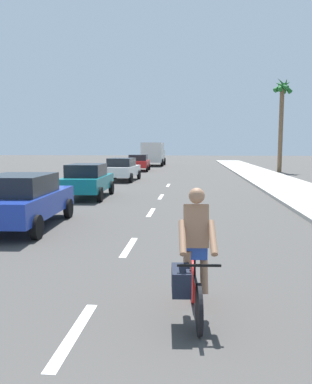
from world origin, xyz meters
The scene contains 14 objects.
ground_plane centered at (0.00, 20.00, 0.00)m, with size 160.00×160.00×0.00m, color #423F3D.
sidewalk_strip centered at (6.95, 22.00, 0.07)m, with size 3.60×80.00×0.14m, color #B2ADA3.
lane_stripe_1 centered at (0.00, 4.26, 0.00)m, with size 0.16×1.80×0.01m, color white.
lane_stripe_2 centered at (0.00, 8.56, 0.00)m, with size 0.16×1.80×0.01m, color white.
lane_stripe_3 centered at (0.00, 13.42, 0.00)m, with size 0.16×1.80×0.01m, color white.
lane_stripe_4 centered at (0.00, 17.80, 0.00)m, with size 0.16×1.80×0.01m, color white.
lane_stripe_5 centered at (0.00, 23.23, 0.00)m, with size 0.16×1.80×0.01m, color white.
cyclist centered at (1.50, 4.88, 0.83)m, with size 0.65×1.71×1.82m.
parked_car_blue centered at (-3.49, 10.49, 0.84)m, with size 2.25×4.57×1.57m.
parked_car_teal centered at (-3.36, 17.18, 0.84)m, with size 2.00×4.13×1.57m.
parked_car_white centered at (-3.37, 26.12, 0.84)m, with size 2.11×4.31×1.57m.
parked_car_red centered at (-3.75, 36.95, 0.84)m, with size 2.21×4.53×1.57m.
delivery_truck centered at (-3.33, 47.03, 1.50)m, with size 2.69×6.25×2.80m.
palm_tree_distant centered at (9.45, 36.37, 6.25)m, with size 1.80×1.65×8.59m.
Camera 1 is at (1.49, -0.32, 2.38)m, focal length 36.31 mm.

